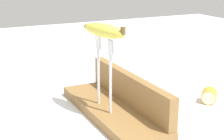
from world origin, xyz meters
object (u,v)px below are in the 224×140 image
banana_raised_center (104,30)px  fork_fallen_near (152,62)px  fork_stand_center (104,67)px  banana_chunk_near (209,96)px  fork_fallen_far (127,62)px

banana_raised_center → fork_fallen_near: banana_raised_center is taller
fork_stand_center → fork_fallen_near: 0.59m
fork_stand_center → banana_raised_center: size_ratio=1.17×
banana_raised_center → banana_chunk_near: banana_raised_center is taller
fork_stand_center → fork_fallen_near: bearing=135.2°
fork_fallen_near → banana_chunk_near: (0.44, -0.09, 0.02)m
fork_fallen_near → fork_fallen_far: bearing=-110.3°
fork_stand_center → banana_chunk_near: fork_stand_center is taller
fork_fallen_far → banana_chunk_near: bearing=0.8°
banana_raised_center → fork_stand_center: bearing=12.6°
banana_raised_center → banana_chunk_near: 0.38m
banana_raised_center → banana_chunk_near: (0.04, 0.31, -0.21)m
banana_raised_center → fork_fallen_far: size_ratio=0.86×
fork_stand_center → banana_chunk_near: size_ratio=3.07×
banana_raised_center → fork_fallen_near: size_ratio=0.90×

